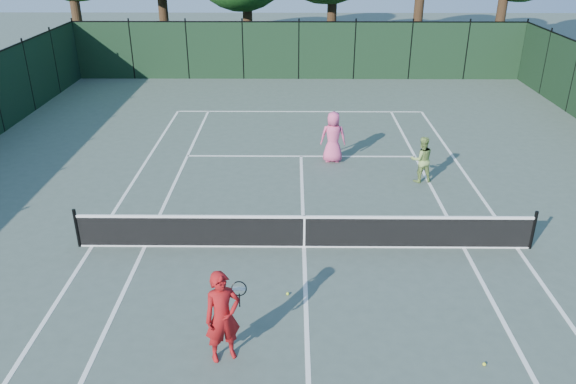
{
  "coord_description": "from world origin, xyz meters",
  "views": [
    {
      "loc": [
        -0.3,
        -12.5,
        7.43
      ],
      "look_at": [
        -0.42,
        1.0,
        1.1
      ],
      "focal_mm": 35.0,
      "sensor_mm": 36.0,
      "label": 1
    }
  ],
  "objects_px": {
    "loose_ball_near_cart": "(484,364)",
    "player_pink": "(333,137)",
    "coach": "(223,317)",
    "player_green": "(422,159)",
    "loose_ball_midcourt": "(288,294)"
  },
  "relations": [
    {
      "from": "coach",
      "to": "player_green",
      "type": "height_order",
      "value": "coach"
    },
    {
      "from": "coach",
      "to": "player_pink",
      "type": "distance_m",
      "value": 10.4
    },
    {
      "from": "coach",
      "to": "player_green",
      "type": "bearing_deg",
      "value": 33.14
    },
    {
      "from": "loose_ball_near_cart",
      "to": "coach",
      "type": "bearing_deg",
      "value": 177.64
    },
    {
      "from": "coach",
      "to": "loose_ball_near_cart",
      "type": "xyz_separation_m",
      "value": [
        4.9,
        -0.2,
        -0.91
      ]
    },
    {
      "from": "loose_ball_near_cart",
      "to": "player_pink",
      "type": "bearing_deg",
      "value": 102.19
    },
    {
      "from": "player_pink",
      "to": "loose_ball_near_cart",
      "type": "bearing_deg",
      "value": 105.71
    },
    {
      "from": "player_green",
      "to": "player_pink",
      "type": "bearing_deg",
      "value": -40.44
    },
    {
      "from": "player_pink",
      "to": "player_green",
      "type": "height_order",
      "value": "player_pink"
    },
    {
      "from": "player_green",
      "to": "loose_ball_near_cart",
      "type": "height_order",
      "value": "player_green"
    },
    {
      "from": "player_pink",
      "to": "player_green",
      "type": "bearing_deg",
      "value": 151.47
    },
    {
      "from": "loose_ball_near_cart",
      "to": "loose_ball_midcourt",
      "type": "relative_size",
      "value": 1.0
    },
    {
      "from": "player_pink",
      "to": "player_green",
      "type": "xyz_separation_m",
      "value": [
        2.73,
        -1.71,
        -0.14
      ]
    },
    {
      "from": "player_pink",
      "to": "player_green",
      "type": "relative_size",
      "value": 1.18
    },
    {
      "from": "coach",
      "to": "player_green",
      "type": "relative_size",
      "value": 1.24
    }
  ]
}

